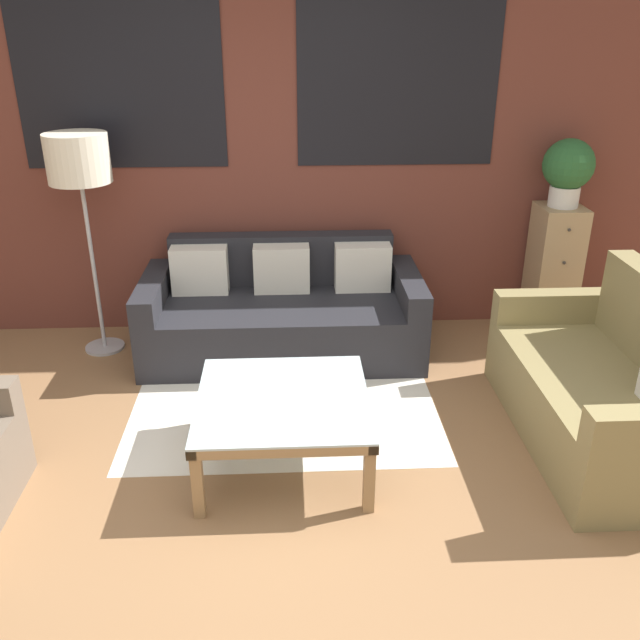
{
  "coord_description": "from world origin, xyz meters",
  "views": [
    {
      "loc": [
        0.16,
        -2.5,
        2.24
      ],
      "look_at": [
        0.35,
        1.23,
        0.55
      ],
      "focal_mm": 38.0,
      "sensor_mm": 36.0,
      "label": 1
    }
  ],
  "objects_px": {
    "floor_lamp": "(79,166)",
    "drawer_cabinet": "(553,270)",
    "settee_vintage": "(608,391)",
    "potted_plant": "(568,169)",
    "coffee_table": "(283,407)",
    "couch_dark": "(283,313)"
  },
  "relations": [
    {
      "from": "coffee_table",
      "to": "settee_vintage",
      "type": "bearing_deg",
      "value": 4.54
    },
    {
      "from": "settee_vintage",
      "to": "couch_dark",
      "type": "bearing_deg",
      "value": 145.78
    },
    {
      "from": "couch_dark",
      "to": "floor_lamp",
      "type": "bearing_deg",
      "value": 176.7
    },
    {
      "from": "potted_plant",
      "to": "coffee_table",
      "type": "bearing_deg",
      "value": -141.39
    },
    {
      "from": "potted_plant",
      "to": "drawer_cabinet",
      "type": "bearing_deg",
      "value": -90.0
    },
    {
      "from": "floor_lamp",
      "to": "potted_plant",
      "type": "bearing_deg",
      "value": 2.66
    },
    {
      "from": "drawer_cabinet",
      "to": "floor_lamp",
      "type": "bearing_deg",
      "value": -177.34
    },
    {
      "from": "settee_vintage",
      "to": "potted_plant",
      "type": "xyz_separation_m",
      "value": [
        0.2,
        1.47,
        0.94
      ]
    },
    {
      "from": "couch_dark",
      "to": "floor_lamp",
      "type": "relative_size",
      "value": 1.26
    },
    {
      "from": "coffee_table",
      "to": "drawer_cabinet",
      "type": "relative_size",
      "value": 0.92
    },
    {
      "from": "coffee_table",
      "to": "potted_plant",
      "type": "height_order",
      "value": "potted_plant"
    },
    {
      "from": "floor_lamp",
      "to": "drawer_cabinet",
      "type": "distance_m",
      "value": 3.45
    },
    {
      "from": "floor_lamp",
      "to": "potted_plant",
      "type": "distance_m",
      "value": 3.35
    },
    {
      "from": "settee_vintage",
      "to": "potted_plant",
      "type": "relative_size",
      "value": 3.27
    },
    {
      "from": "drawer_cabinet",
      "to": "potted_plant",
      "type": "bearing_deg",
      "value": 90.0
    },
    {
      "from": "couch_dark",
      "to": "drawer_cabinet",
      "type": "distance_m",
      "value": 2.06
    },
    {
      "from": "settee_vintage",
      "to": "floor_lamp",
      "type": "relative_size",
      "value": 1.02
    },
    {
      "from": "drawer_cabinet",
      "to": "settee_vintage",
      "type": "bearing_deg",
      "value": -97.9
    },
    {
      "from": "coffee_table",
      "to": "potted_plant",
      "type": "bearing_deg",
      "value": 38.61
    },
    {
      "from": "settee_vintage",
      "to": "drawer_cabinet",
      "type": "relative_size",
      "value": 1.6
    },
    {
      "from": "floor_lamp",
      "to": "drawer_cabinet",
      "type": "xyz_separation_m",
      "value": [
        3.34,
        0.16,
        -0.85
      ]
    },
    {
      "from": "couch_dark",
      "to": "settee_vintage",
      "type": "height_order",
      "value": "settee_vintage"
    }
  ]
}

